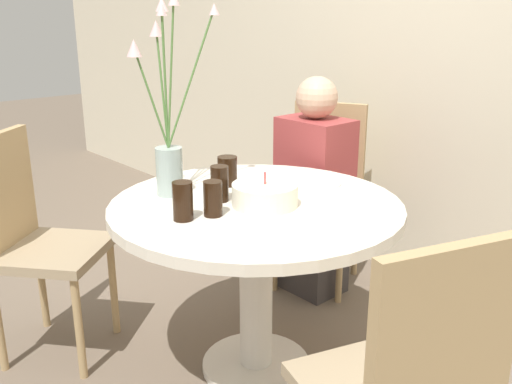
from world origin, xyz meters
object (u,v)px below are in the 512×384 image
(chair_near_front, at_px, (323,182))
(drink_glass_3, at_px, (220,184))
(chair_right_flank, at_px, (408,384))
(drink_glass_2, at_px, (227,171))
(drink_glass_0, at_px, (183,201))
(flower_vase, at_px, (167,130))
(drink_glass_1, at_px, (213,199))
(side_plate, at_px, (315,183))
(person_boy, at_px, (314,194))
(chair_far_back, at_px, (32,232))
(birthday_cake, at_px, (265,195))

(chair_near_front, distance_m, drink_glass_3, 0.99)
(chair_near_front, relative_size, drink_glass_3, 7.01)
(chair_right_flank, bearing_deg, drink_glass_2, -89.04)
(chair_near_front, xyz_separation_m, chair_right_flank, (1.27, -1.11, 0.00))
(drink_glass_2, bearing_deg, drink_glass_0, -59.74)
(flower_vase, xyz_separation_m, drink_glass_3, (0.20, 0.09, -0.18))
(drink_glass_1, bearing_deg, chair_right_flank, -5.48)
(drink_glass_3, bearing_deg, chair_right_flank, -11.56)
(side_plate, distance_m, drink_glass_1, 0.55)
(flower_vase, relative_size, person_boy, 0.68)
(drink_glass_0, bearing_deg, flower_vase, 154.92)
(chair_right_flank, bearing_deg, chair_far_back, -61.17)
(drink_glass_1, bearing_deg, chair_far_back, -152.32)
(chair_near_front, height_order, drink_glass_3, chair_near_front)
(chair_near_front, relative_size, birthday_cake, 3.90)
(flower_vase, distance_m, drink_glass_2, 0.31)
(chair_far_back, xyz_separation_m, flower_vase, (0.40, 0.41, 0.43))
(chair_near_front, xyz_separation_m, drink_glass_0, (0.37, -1.13, 0.24))
(birthday_cake, height_order, drink_glass_1, birthday_cake)
(flower_vase, height_order, drink_glass_0, flower_vase)
(drink_glass_1, bearing_deg, drink_glass_3, 133.54)
(chair_near_front, bearing_deg, drink_glass_0, -97.64)
(chair_far_back, bearing_deg, drink_glass_2, -75.52)
(chair_far_back, height_order, drink_glass_0, chair_far_back)
(drink_glass_3, bearing_deg, drink_glass_1, -46.46)
(chair_near_front, xyz_separation_m, drink_glass_2, (0.16, -0.76, 0.23))
(birthday_cake, xyz_separation_m, drink_glass_0, (-0.08, -0.31, 0.03))
(drink_glass_0, height_order, drink_glass_3, same)
(chair_far_back, xyz_separation_m, drink_glass_2, (0.47, 0.64, 0.23))
(chair_near_front, height_order, flower_vase, flower_vase)
(chair_right_flank, xyz_separation_m, drink_glass_1, (-0.86, 0.08, 0.24))
(drink_glass_2, bearing_deg, side_plate, 51.16)
(chair_right_flank, xyz_separation_m, person_boy, (-1.20, 0.97, -0.02))
(drink_glass_0, relative_size, drink_glass_2, 1.12)
(flower_vase, bearing_deg, chair_near_front, 95.27)
(flower_vase, bearing_deg, person_boy, 91.50)
(drink_glass_1, relative_size, drink_glass_2, 1.04)
(chair_right_flank, relative_size, drink_glass_1, 7.59)
(flower_vase, height_order, drink_glass_2, flower_vase)
(drink_glass_3, height_order, person_boy, person_boy)
(birthday_cake, xyz_separation_m, drink_glass_2, (-0.29, 0.06, 0.02))
(chair_far_back, relative_size, person_boy, 0.85)
(chair_near_front, bearing_deg, drink_glass_2, -104.10)
(chair_near_front, distance_m, drink_glass_2, 0.81)
(side_plate, height_order, drink_glass_2, drink_glass_2)
(chair_right_flank, height_order, drink_glass_3, chair_right_flank)
(drink_glass_1, relative_size, drink_glass_3, 0.92)
(flower_vase, bearing_deg, drink_glass_3, 22.67)
(person_boy, bearing_deg, drink_glass_0, -72.90)
(chair_far_back, relative_size, drink_glass_3, 7.01)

